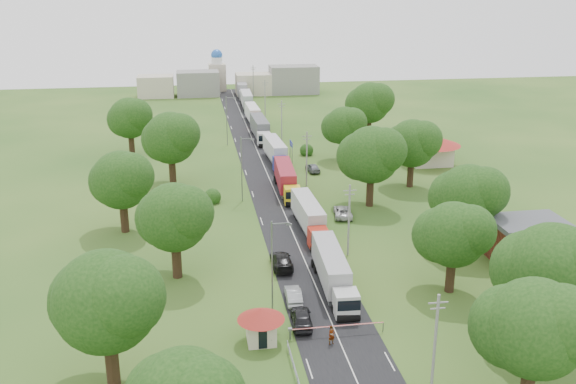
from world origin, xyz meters
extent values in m
plane|color=#264E1A|center=(0.00, 0.00, 0.00)|extent=(260.00, 260.00, 0.00)
cube|color=black|center=(0.00, 20.00, 0.00)|extent=(8.00, 200.00, 0.04)
cylinder|color=slate|center=(-4.50, -25.00, 0.55)|extent=(0.20, 0.20, 1.10)
cube|color=slate|center=(-4.50, -25.00, 1.05)|extent=(0.35, 0.35, 0.25)
cylinder|color=red|center=(0.00, -25.00, 1.00)|extent=(9.00, 0.12, 0.12)
cylinder|color=slate|center=(4.50, -25.00, 0.50)|extent=(0.10, 0.10, 1.00)
cube|color=beige|center=(-7.20, -25.00, 1.20)|extent=(2.60, 2.60, 2.40)
cone|color=maroon|center=(-7.20, -25.00, 2.90)|extent=(4.40, 4.40, 1.10)
cube|color=black|center=(-5.89, -25.00, 1.40)|extent=(0.02, 1.20, 0.90)
cube|color=black|center=(-7.20, -26.31, 1.00)|extent=(0.80, 0.02, 1.90)
cylinder|color=slate|center=(5.20, 33.80, 2.00)|extent=(0.12, 0.12, 4.00)
cylinder|color=slate|center=(5.20, 36.20, 2.00)|extent=(0.12, 0.12, 4.00)
cube|color=navy|center=(5.20, 35.00, 3.60)|extent=(0.06, 3.00, 1.00)
cube|color=silver|center=(5.20, 35.00, 3.60)|extent=(0.07, 3.10, 0.06)
cylinder|color=gray|center=(5.50, -35.00, 4.50)|extent=(0.24, 0.24, 9.00)
cube|color=gray|center=(5.50, -35.00, 8.30)|extent=(1.60, 0.10, 0.10)
cube|color=gray|center=(5.50, -35.00, 7.80)|extent=(1.20, 0.10, 0.10)
cylinder|color=gray|center=(5.50, -7.00, 4.50)|extent=(0.24, 0.24, 9.00)
cube|color=gray|center=(5.50, -7.00, 8.30)|extent=(1.60, 0.10, 0.10)
cube|color=gray|center=(5.50, -7.00, 7.80)|extent=(1.20, 0.10, 0.10)
cylinder|color=gray|center=(5.50, 21.00, 4.50)|extent=(0.24, 0.24, 9.00)
cube|color=gray|center=(5.50, 21.00, 8.30)|extent=(1.60, 0.10, 0.10)
cube|color=gray|center=(5.50, 21.00, 7.80)|extent=(1.20, 0.10, 0.10)
cylinder|color=gray|center=(5.50, 49.00, 4.50)|extent=(0.24, 0.24, 9.00)
cube|color=gray|center=(5.50, 49.00, 8.30)|extent=(1.60, 0.10, 0.10)
cube|color=gray|center=(5.50, 49.00, 7.80)|extent=(1.20, 0.10, 0.10)
cylinder|color=gray|center=(5.50, 77.00, 4.50)|extent=(0.24, 0.24, 9.00)
cube|color=gray|center=(5.50, 77.00, 8.30)|extent=(1.60, 0.10, 0.10)
cube|color=gray|center=(5.50, 77.00, 7.80)|extent=(1.20, 0.10, 0.10)
cylinder|color=gray|center=(5.50, 105.00, 4.50)|extent=(0.24, 0.24, 9.00)
cube|color=gray|center=(5.50, 105.00, 8.30)|extent=(1.60, 0.10, 0.10)
cube|color=gray|center=(5.50, 105.00, 7.80)|extent=(1.20, 0.10, 0.10)
cylinder|color=slate|center=(-5.50, -20.00, 5.00)|extent=(0.16, 0.16, 10.00)
cube|color=slate|center=(-4.60, -20.00, 9.70)|extent=(1.80, 0.10, 0.10)
cube|color=slate|center=(-3.80, -20.00, 9.55)|extent=(0.50, 0.22, 0.15)
cylinder|color=slate|center=(-5.50, 15.00, 5.00)|extent=(0.16, 0.16, 10.00)
cube|color=slate|center=(-4.60, 15.00, 9.70)|extent=(1.80, 0.10, 0.10)
cube|color=slate|center=(-3.80, 15.00, 9.55)|extent=(0.50, 0.22, 0.15)
cylinder|color=slate|center=(-5.50, 50.00, 5.00)|extent=(0.16, 0.16, 10.00)
cube|color=slate|center=(-4.60, 50.00, 9.70)|extent=(1.80, 0.10, 0.10)
cube|color=slate|center=(-3.80, 50.00, 9.55)|extent=(0.50, 0.22, 0.15)
sphere|color=#14370F|center=(12.00, -38.00, 7.22)|extent=(7.70, 7.70, 7.70)
sphere|color=#14370F|center=(13.38, -39.10, 8.05)|extent=(6.05, 6.05, 6.05)
sphere|color=#14370F|center=(10.90, -36.62, 6.67)|extent=(6.60, 6.60, 6.60)
cylinder|color=#382616|center=(18.00, -30.00, 2.27)|extent=(1.12, 1.12, 4.55)
sphere|color=#14370F|center=(18.00, -30.00, 7.85)|extent=(8.40, 8.40, 8.40)
sphere|color=#14370F|center=(16.80, -28.50, 7.25)|extent=(7.20, 7.20, 7.20)
cylinder|color=#382616|center=(14.00, -18.00, 1.92)|extent=(1.04, 1.04, 3.85)
sphere|color=#14370F|center=(14.00, -18.00, 6.60)|extent=(7.00, 7.00, 7.00)
sphere|color=#14370F|center=(15.25, -19.00, 7.35)|extent=(5.50, 5.50, 5.50)
sphere|color=#14370F|center=(13.00, -16.75, 6.10)|extent=(6.00, 6.00, 6.00)
cylinder|color=#382616|center=(20.00, -8.00, 2.10)|extent=(1.08, 1.08, 4.20)
sphere|color=#14370F|center=(20.00, -8.00, 7.22)|extent=(7.70, 7.70, 7.70)
sphere|color=#14370F|center=(21.38, -9.10, 8.05)|extent=(6.05, 6.05, 6.05)
sphere|color=#14370F|center=(18.90, -6.62, 6.67)|extent=(6.60, 6.60, 6.60)
cylinder|color=#382616|center=(13.00, 10.00, 2.27)|extent=(1.12, 1.12, 4.55)
sphere|color=#14370F|center=(13.00, 10.00, 7.85)|extent=(8.40, 8.40, 8.40)
sphere|color=#14370F|center=(14.50, 8.80, 8.75)|extent=(6.60, 6.60, 6.60)
sphere|color=#14370F|center=(11.80, 11.50, 7.25)|extent=(7.20, 7.20, 7.20)
cylinder|color=#382616|center=(22.00, 18.00, 2.10)|extent=(1.08, 1.08, 4.20)
sphere|color=#14370F|center=(22.00, 18.00, 7.22)|extent=(7.70, 7.70, 7.70)
sphere|color=#14370F|center=(23.38, 16.90, 8.05)|extent=(6.05, 6.05, 6.05)
sphere|color=#14370F|center=(20.90, 19.38, 6.67)|extent=(6.60, 6.60, 6.60)
cylinder|color=#382616|center=(15.00, 35.00, 1.92)|extent=(1.04, 1.04, 3.85)
sphere|color=#14370F|center=(15.00, 35.00, 6.60)|extent=(7.00, 7.00, 7.00)
sphere|color=#14370F|center=(16.25, 34.00, 7.35)|extent=(5.50, 5.50, 5.50)
sphere|color=#14370F|center=(14.00, 36.25, 6.10)|extent=(6.00, 6.00, 6.00)
cylinder|color=#382616|center=(24.00, 50.00, 2.27)|extent=(1.12, 1.12, 4.55)
sphere|color=#14370F|center=(24.00, 50.00, 7.85)|extent=(8.40, 8.40, 8.40)
sphere|color=#14370F|center=(25.50, 48.80, 8.75)|extent=(6.60, 6.60, 6.60)
sphere|color=#14370F|center=(22.80, 51.50, 7.25)|extent=(7.20, 7.20, 7.20)
cylinder|color=#382616|center=(-20.00, -30.00, 2.27)|extent=(1.12, 1.12, 4.55)
sphere|color=#14370F|center=(-20.00, -30.00, 7.85)|extent=(8.40, 8.40, 8.40)
sphere|color=#14370F|center=(-18.50, -31.20, 8.75)|extent=(6.60, 6.60, 6.60)
sphere|color=#14370F|center=(-21.20, -28.50, 7.25)|extent=(7.20, 7.20, 7.20)
cylinder|color=#382616|center=(-15.00, -10.00, 2.10)|extent=(1.08, 1.08, 4.20)
sphere|color=#14370F|center=(-15.00, -10.00, 7.22)|extent=(7.70, 7.70, 7.70)
sphere|color=#14370F|center=(-13.62, -11.10, 8.05)|extent=(6.05, 6.05, 6.05)
sphere|color=#14370F|center=(-16.10, -8.62, 6.67)|extent=(6.60, 6.60, 6.60)
cylinder|color=#382616|center=(-22.00, 5.00, 2.10)|extent=(1.08, 1.08, 4.20)
sphere|color=#14370F|center=(-22.00, 5.00, 7.22)|extent=(7.70, 7.70, 7.70)
sphere|color=#14370F|center=(-20.62, 3.90, 8.05)|extent=(6.05, 6.05, 6.05)
sphere|color=#14370F|center=(-23.10, 6.38, 6.67)|extent=(6.60, 6.60, 6.60)
cylinder|color=#382616|center=(-16.00, 25.00, 2.27)|extent=(1.12, 1.12, 4.55)
sphere|color=#14370F|center=(-16.00, 25.00, 7.85)|extent=(8.40, 8.40, 8.40)
sphere|color=#14370F|center=(-14.50, 23.80, 8.75)|extent=(6.60, 6.60, 6.60)
sphere|color=#14370F|center=(-17.20, 26.50, 7.25)|extent=(7.20, 7.20, 7.20)
cylinder|color=#382616|center=(-24.00, 45.00, 2.10)|extent=(1.08, 1.08, 4.20)
sphere|color=#14370F|center=(-24.00, 45.00, 7.22)|extent=(7.70, 7.70, 7.70)
sphere|color=#14370F|center=(-22.62, 43.90, 8.05)|extent=(6.05, 6.05, 6.05)
sphere|color=#14370F|center=(-25.10, 46.38, 6.67)|extent=(6.60, 6.60, 6.60)
cube|color=maroon|center=(26.00, -12.00, 2.30)|extent=(8.00, 6.00, 4.60)
cube|color=#47494F|center=(26.00, -12.00, 4.90)|extent=(8.60, 6.60, 0.60)
cube|color=beige|center=(30.00, 30.00, 2.00)|extent=(7.00, 5.00, 4.00)
cone|color=maroon|center=(30.00, 30.00, 4.90)|extent=(10.08, 10.08, 1.80)
cube|color=gray|center=(-10.00, 110.00, 3.50)|extent=(12.00, 8.00, 7.00)
cube|color=beige|center=(6.00, 110.00, 3.00)|extent=(10.00, 8.00, 6.00)
cube|color=gray|center=(18.00, 110.00, 4.00)|extent=(14.00, 8.00, 8.00)
cube|color=beige|center=(-22.00, 110.00, 3.00)|extent=(10.00, 8.00, 6.00)
cube|color=beige|center=(-4.00, 118.00, 4.00)|extent=(5.00, 5.00, 8.00)
cylinder|color=silver|center=(-4.00, 118.00, 9.00)|extent=(3.20, 3.20, 2.00)
sphere|color=#2659B2|center=(-4.00, 118.00, 10.60)|extent=(3.40, 3.40, 3.40)
cube|color=silver|center=(1.64, -21.74, 1.54)|extent=(2.50, 2.50, 2.49)
cube|color=black|center=(1.64, -22.94, 1.89)|extent=(2.29, 0.13, 1.09)
cube|color=slate|center=(1.64, -22.88, 0.55)|extent=(2.20, 0.35, 0.35)
cube|color=slate|center=(1.64, -14.77, 0.75)|extent=(2.83, 11.54, 0.30)
cube|color=#A09FA3|center=(1.64, -14.47, 2.54)|extent=(3.04, 11.85, 2.99)
cylinder|color=black|center=(1.64, -22.63, 0.50)|extent=(2.34, 1.00, 1.00)
cylinder|color=black|center=(1.64, -20.84, 0.50)|extent=(2.34, 1.00, 1.00)
cylinder|color=black|center=(1.64, -11.29, 0.50)|extent=(2.34, 1.00, 1.00)
cylinder|color=black|center=(1.64, -9.80, 0.50)|extent=(2.34, 1.00, 1.00)
cube|color=#B32314|center=(2.26, -4.67, 1.51)|extent=(2.41, 2.41, 2.44)
cube|color=black|center=(2.26, -5.85, 1.85)|extent=(2.24, 0.08, 1.07)
cube|color=slate|center=(2.26, -5.79, 0.54)|extent=(2.15, 0.31, 0.34)
cube|color=slate|center=(2.26, 2.15, 0.73)|extent=(2.56, 11.26, 0.29)
cube|color=#B6B6B6|center=(2.26, 2.45, 2.48)|extent=(2.77, 11.56, 2.92)
cylinder|color=black|center=(2.26, -5.54, 0.49)|extent=(2.29, 0.97, 0.97)
cylinder|color=black|center=(2.26, -3.79, 0.49)|extent=(2.29, 0.97, 0.97)
cylinder|color=black|center=(2.26, 5.56, 0.49)|extent=(2.29, 0.97, 0.97)
cylinder|color=black|center=(2.26, 7.02, 0.49)|extent=(2.29, 0.97, 0.97)
cube|color=gold|center=(1.71, 12.14, 1.55)|extent=(2.52, 2.52, 2.50)
cube|color=black|center=(1.71, 10.93, 1.90)|extent=(2.29, 0.14, 1.10)
cube|color=slate|center=(1.71, 10.99, 0.55)|extent=(2.21, 0.37, 0.35)
cube|color=slate|center=(1.71, 19.13, 0.75)|extent=(2.91, 11.59, 0.30)
cube|color=maroon|center=(1.71, 19.43, 2.55)|extent=(3.12, 11.90, 2.99)
cylinder|color=black|center=(1.71, 11.24, 0.50)|extent=(2.35, 1.00, 1.00)
cylinder|color=black|center=(1.71, 13.04, 0.50)|extent=(2.35, 1.00, 1.00)
cylinder|color=black|center=(1.71, 22.62, 0.50)|extent=(2.35, 1.00, 1.00)
cylinder|color=black|center=(1.71, 24.12, 0.50)|extent=(2.35, 1.00, 1.00)
cube|color=navy|center=(2.39, 29.23, 1.53)|extent=(2.49, 2.49, 2.47)
cube|color=black|center=(2.39, 28.04, 1.87)|extent=(2.27, 0.14, 1.08)
cube|color=slate|center=(2.39, 28.10, 0.54)|extent=(2.18, 0.36, 0.35)
cube|color=slate|center=(2.39, 36.13, 0.74)|extent=(2.86, 11.45, 0.30)
cube|color=silver|center=(2.39, 36.43, 2.52)|extent=(3.08, 11.75, 2.96)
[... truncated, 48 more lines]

